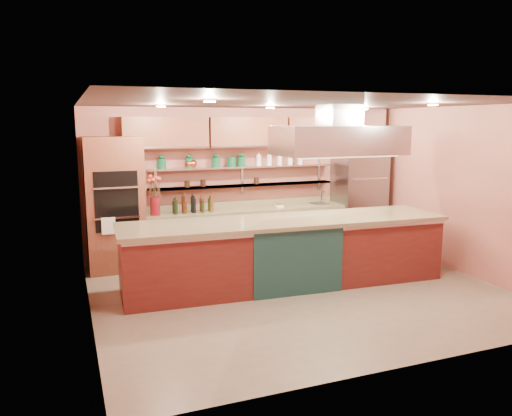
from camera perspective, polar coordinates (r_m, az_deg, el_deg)
name	(u,v)px	position (r m, az deg, el deg)	size (l,w,h in m)	color
floor	(300,293)	(7.67, 5.08, -9.62)	(6.00, 5.00, 0.02)	gray
ceiling	(303,103)	(7.24, 5.42, 11.86)	(6.00, 5.00, 0.02)	black
wall_back	(244,182)	(9.61, -1.36, 3.00)	(6.00, 0.04, 2.80)	#B56655
wall_front	(412,237)	(5.24, 17.43, -3.14)	(6.00, 0.04, 2.80)	#B56655
wall_left	(86,214)	(6.59, -18.88, -0.65)	(0.04, 5.00, 2.80)	#B56655
wall_right	(463,191)	(9.05, 22.55, 1.84)	(0.04, 5.00, 2.80)	#B56655
oven_stack	(115,205)	(8.81, -15.82, 0.37)	(0.95, 0.64, 2.30)	brown
refrigerator	(359,196)	(10.37, 11.66, 1.35)	(0.95, 0.72, 2.10)	gray
back_counter	(247,233)	(9.47, -1.01, -2.84)	(3.84, 0.64, 0.93)	tan
wall_shelf_lower	(244,185)	(9.48, -1.38, 2.60)	(3.60, 0.26, 0.03)	silver
wall_shelf_upper	(244,167)	(9.44, -1.39, 4.71)	(3.60, 0.26, 0.03)	silver
upper_cabinets	(247,132)	(9.37, -1.01, 8.66)	(4.60, 0.36, 0.55)	brown
range_hood	(339,140)	(8.02, 9.42, 7.63)	(2.00, 1.00, 0.45)	silver
ceiling_downlights	(297,106)	(7.42, 4.71, 11.58)	(4.00, 2.80, 0.02)	#FFE5A5
island	(285,252)	(7.86, 3.38, -5.05)	(5.02, 1.09, 1.05)	maroon
flower_vase	(155,206)	(8.87, -11.46, 0.19)	(0.18, 0.18, 0.31)	maroon
oil_bottle_cluster	(193,206)	(9.01, -7.19, 0.26)	(0.78, 0.22, 0.25)	black
kitchen_scale	(279,205)	(9.56, 2.69, 0.37)	(0.15, 0.11, 0.08)	white
bar_faucet	(321,197)	(10.06, 7.48, 1.23)	(0.03, 0.03, 0.24)	silver
copper_kettle	(192,164)	(9.14, -7.37, 5.06)	(0.20, 0.20, 0.16)	#D95C32
green_canister	(232,162)	(9.35, -2.79, 5.30)	(0.15, 0.15, 0.18)	#104D2C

